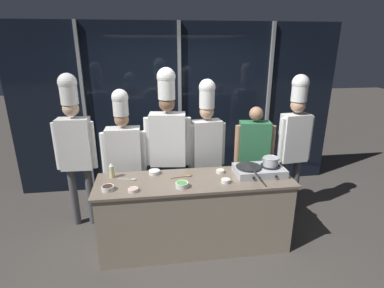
# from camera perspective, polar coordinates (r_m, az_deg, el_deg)

# --- Properties ---
(ground_plane) EXTENTS (24.00, 24.00, 0.00)m
(ground_plane) POSITION_cam_1_polar(r_m,az_deg,el_deg) (3.94, 0.53, -18.51)
(ground_plane) COLOR #47423D
(window_wall_back) EXTENTS (5.27, 0.09, 2.70)m
(window_wall_back) POSITION_cam_1_polar(r_m,az_deg,el_deg) (4.94, -2.36, 6.66)
(window_wall_back) COLOR black
(window_wall_back) RESTS_ON ground_plane
(demo_counter) EXTENTS (2.27, 0.67, 0.89)m
(demo_counter) POSITION_cam_1_polar(r_m,az_deg,el_deg) (3.69, 0.55, -13.01)
(demo_counter) COLOR gray
(demo_counter) RESTS_ON ground_plane
(portable_stove) EXTENTS (0.58, 0.38, 0.10)m
(portable_stove) POSITION_cam_1_polar(r_m,az_deg,el_deg) (3.69, 12.68, -4.90)
(portable_stove) COLOR #B2B5BA
(portable_stove) RESTS_ON demo_counter
(frying_pan) EXTENTS (0.31, 0.53, 0.04)m
(frying_pan) POSITION_cam_1_polar(r_m,az_deg,el_deg) (3.61, 10.80, -4.05)
(frying_pan) COLOR #232326
(frying_pan) RESTS_ON portable_stove
(stock_pot) EXTENTS (0.21, 0.18, 0.11)m
(stock_pot) POSITION_cam_1_polar(r_m,az_deg,el_deg) (3.69, 14.75, -3.18)
(stock_pot) COLOR #B7BABF
(stock_pot) RESTS_ON portable_stove
(squeeze_bottle_oil) EXTENTS (0.06, 0.06, 0.19)m
(squeeze_bottle_oil) POSITION_cam_1_polar(r_m,az_deg,el_deg) (3.61, -15.05, -4.90)
(squeeze_bottle_oil) COLOR beige
(squeeze_bottle_oil) RESTS_ON demo_counter
(prep_bowl_soy_glaze) EXTENTS (0.13, 0.13, 0.05)m
(prep_bowl_soy_glaze) POSITION_cam_1_polar(r_m,az_deg,el_deg) (3.35, -15.76, -8.03)
(prep_bowl_soy_glaze) COLOR white
(prep_bowl_soy_glaze) RESTS_ON demo_counter
(prep_bowl_onion) EXTENTS (0.10, 0.10, 0.04)m
(prep_bowl_onion) POSITION_cam_1_polar(r_m,az_deg,el_deg) (3.42, 6.44, -6.93)
(prep_bowl_onion) COLOR white
(prep_bowl_onion) RESTS_ON demo_counter
(prep_bowl_noodles) EXTENTS (0.10, 0.10, 0.04)m
(prep_bowl_noodles) POSITION_cam_1_polar(r_m,az_deg,el_deg) (3.66, 5.39, -5.14)
(prep_bowl_noodles) COLOR white
(prep_bowl_noodles) RESTS_ON demo_counter
(prep_bowl_scallions) EXTENTS (0.14, 0.14, 0.06)m
(prep_bowl_scallions) POSITION_cam_1_polar(r_m,az_deg,el_deg) (3.29, -1.93, -7.71)
(prep_bowl_scallions) COLOR white
(prep_bowl_scallions) RESTS_ON demo_counter
(prep_bowl_rice) EXTENTS (0.14, 0.14, 0.05)m
(prep_bowl_rice) POSITION_cam_1_polar(r_m,az_deg,el_deg) (3.64, -7.19, -5.27)
(prep_bowl_rice) COLOR white
(prep_bowl_rice) RESTS_ON demo_counter
(prep_bowl_shrimp) EXTENTS (0.11, 0.11, 0.04)m
(prep_bowl_shrimp) POSITION_cam_1_polar(r_m,az_deg,el_deg) (3.27, -11.14, -8.52)
(prep_bowl_shrimp) COLOR white
(prep_bowl_shrimp) RESTS_ON demo_counter
(serving_spoon_slotted) EXTENTS (0.26, 0.08, 0.02)m
(serving_spoon_slotted) POSITION_cam_1_polar(r_m,az_deg,el_deg) (3.55, -1.19, -6.11)
(serving_spoon_slotted) COLOR olive
(serving_spoon_slotted) RESTS_ON demo_counter
(serving_spoon_solid) EXTENTS (0.22, 0.06, 0.02)m
(serving_spoon_solid) POSITION_cam_1_polar(r_m,az_deg,el_deg) (3.54, -11.57, -6.59)
(serving_spoon_solid) COLOR #B2B5BA
(serving_spoon_solid) RESTS_ON demo_counter
(chef_head) EXTENTS (0.52, 0.22, 2.05)m
(chef_head) POSITION_cam_1_polar(r_m,az_deg,el_deg) (4.07, -21.43, 0.81)
(chef_head) COLOR #4C4C51
(chef_head) RESTS_ON ground_plane
(chef_sous) EXTENTS (0.57, 0.23, 1.86)m
(chef_sous) POSITION_cam_1_polar(r_m,az_deg,el_deg) (3.96, -12.83, -1.30)
(chef_sous) COLOR #4C4C51
(chef_sous) RESTS_ON ground_plane
(chef_line) EXTENTS (0.60, 0.29, 2.11)m
(chef_line) POSITION_cam_1_polar(r_m,az_deg,el_deg) (3.89, -4.63, 1.21)
(chef_line) COLOR #2D3856
(chef_line) RESTS_ON ground_plane
(chef_pastry) EXTENTS (0.51, 0.25, 1.96)m
(chef_pastry) POSITION_cam_1_polar(r_m,az_deg,el_deg) (4.01, 2.75, 0.77)
(chef_pastry) COLOR #2D3856
(chef_pastry) RESTS_ON ground_plane
(person_guest) EXTENTS (0.53, 0.27, 1.59)m
(person_guest) POSITION_cam_1_polar(r_m,az_deg,el_deg) (4.19, 11.64, -1.47)
(person_guest) COLOR #4C4C51
(person_guest) RESTS_ON ground_plane
(chef_apprentice) EXTENTS (0.49, 0.23, 2.01)m
(chef_apprentice) POSITION_cam_1_polar(r_m,az_deg,el_deg) (4.31, 18.99, 1.87)
(chef_apprentice) COLOR #4C4C51
(chef_apprentice) RESTS_ON ground_plane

